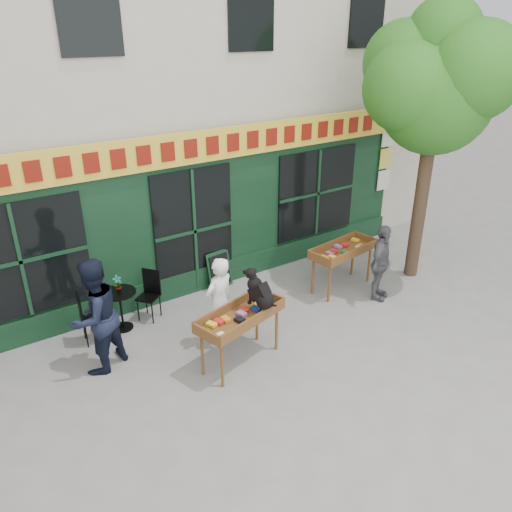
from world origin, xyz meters
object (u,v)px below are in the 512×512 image
at_px(book_cart_right, 343,252).
at_px(woman, 219,302).
at_px(dog, 260,288).
at_px(book_cart_center, 240,319).
at_px(man_right, 380,263).
at_px(man_left, 95,317).
at_px(bistro_table, 120,303).

bearing_deg(book_cart_right, woman, 178.11).
distance_m(dog, book_cart_right, 3.00).
xyz_separation_m(book_cart_center, woman, (0.00, 0.65, -0.01)).
relative_size(book_cart_right, man_right, 0.99).
height_order(book_cart_center, woman, woman).
xyz_separation_m(woman, man_left, (-1.94, 0.50, 0.14)).
relative_size(dog, book_cart_right, 0.38).
bearing_deg(man_left, man_right, 143.41).
bearing_deg(book_cart_right, dog, -167.60).
bearing_deg(woman, dog, 102.53).
bearing_deg(woman, book_cart_right, 171.48).
height_order(book_cart_center, book_cart_right, same).
xyz_separation_m(book_cart_center, dog, (0.35, -0.05, 0.47)).
xyz_separation_m(book_cart_right, man_right, (0.30, -0.75, -0.03)).
height_order(woman, bistro_table, woman).
bearing_deg(book_cart_center, book_cart_right, 2.87).
relative_size(woman, bistro_table, 2.15).
bearing_deg(book_cart_center, woman, 75.96).
xyz_separation_m(woman, book_cart_right, (3.13, 0.30, 0.01)).
relative_size(man_right, bistro_table, 2.07).
bearing_deg(man_right, book_cart_center, 155.97).
bearing_deg(man_right, man_left, 142.55).
height_order(book_cart_right, man_left, man_left).
bearing_deg(man_right, bistro_table, 130.98).
relative_size(woman, book_cart_right, 1.04).
distance_m(book_cart_right, bistro_table, 4.52).
height_order(book_cart_center, bistro_table, book_cart_center).
relative_size(dog, man_left, 0.31).
distance_m(book_cart_center, book_cart_right, 3.28).
distance_m(book_cart_right, man_left, 5.08).
relative_size(book_cart_center, woman, 0.98).
relative_size(dog, man_right, 0.38).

